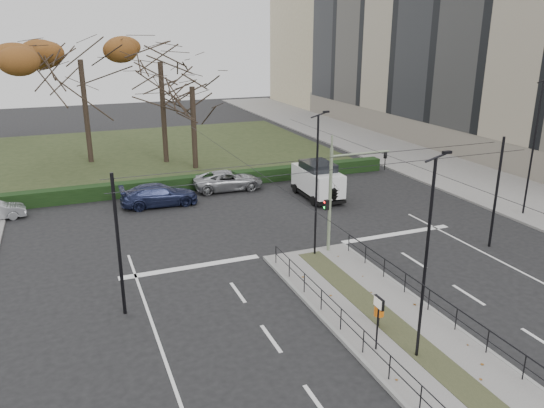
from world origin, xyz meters
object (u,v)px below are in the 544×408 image
at_px(streetlamp_median_near, 426,259).
at_px(streetlamp_sidewalk, 533,147).
at_px(litter_bin, 379,310).
at_px(bare_tree_near, 192,93).
at_px(streetlamp_median_far, 317,184).
at_px(rust_tree, 80,60).
at_px(info_panel, 378,309).
at_px(parked_car_fourth, 228,180).
at_px(white_van, 318,179).
at_px(bare_tree_center, 161,69).
at_px(parked_car_third, 159,195).
at_px(traffic_light, 336,191).

height_order(streetlamp_median_near, streetlamp_sidewalk, streetlamp_sidewalk).
bearing_deg(litter_bin, bare_tree_near, 91.02).
xyz_separation_m(streetlamp_median_far, rust_tree, (-9.33, 25.62, 4.93)).
xyz_separation_m(litter_bin, rust_tree, (-8.51, 32.86, 7.94)).
bearing_deg(streetlamp_sidewalk, info_panel, -150.70).
bearing_deg(rust_tree, parked_car_fourth, -54.78).
height_order(white_van, bare_tree_center, bare_tree_center).
distance_m(parked_car_fourth, white_van, 6.67).
height_order(white_van, bare_tree_near, bare_tree_near).
bearing_deg(streetlamp_median_near, info_panel, 142.64).
bearing_deg(parked_car_fourth, white_van, -125.98).
height_order(streetlamp_median_far, bare_tree_center, bare_tree_center).
bearing_deg(info_panel, white_van, 70.08).
bearing_deg(streetlamp_median_far, parked_car_third, 117.51).
distance_m(parked_car_third, rust_tree, 16.73).
bearing_deg(parked_car_third, litter_bin, -162.94).
distance_m(traffic_light, litter_bin, 8.07).
bearing_deg(streetlamp_median_far, streetlamp_sidewalk, 3.28).
height_order(streetlamp_median_far, parked_car_third, streetlamp_median_far).
height_order(streetlamp_median_near, parked_car_fourth, streetlamp_median_near).
height_order(traffic_light, streetlamp_sidewalk, streetlamp_sidewalk).
bearing_deg(streetlamp_median_far, litter_bin, -96.45).
distance_m(streetlamp_sidewalk, bare_tree_near, 25.29).
xyz_separation_m(white_van, rust_tree, (-13.94, 16.60, 7.48)).
distance_m(streetlamp_median_near, streetlamp_sidewalk, 18.74).
xyz_separation_m(info_panel, streetlamp_median_near, (1.15, -0.88, 2.11)).
relative_size(parked_car_third, white_van, 1.04).
bearing_deg(rust_tree, bare_tree_near, -34.61).
relative_size(streetlamp_median_far, rust_tree, 0.64).
relative_size(traffic_light, streetlamp_median_near, 0.74).
relative_size(traffic_light, rust_tree, 0.48).
xyz_separation_m(info_panel, rust_tree, (-7.57, 34.18, 7.01)).
xyz_separation_m(traffic_light, rust_tree, (-10.51, 25.44, 5.48)).
bearing_deg(streetlamp_median_far, bare_tree_near, 93.71).
distance_m(traffic_light, parked_car_third, 13.49).
bearing_deg(parked_car_third, streetlamp_median_far, -150.77).
height_order(info_panel, bare_tree_center, bare_tree_center).
height_order(traffic_light, rust_tree, rust_tree).
relative_size(streetlamp_sidewalk, bare_tree_center, 0.74).
relative_size(parked_car_fourth, white_van, 1.05).
xyz_separation_m(litter_bin, parked_car_fourth, (0.26, 20.44, -0.15)).
relative_size(rust_tree, bare_tree_center, 1.01).
bearing_deg(white_van, rust_tree, 130.03).
bearing_deg(bare_tree_near, streetlamp_median_near, -88.66).
bearing_deg(bare_tree_near, parked_car_third, -117.91).
height_order(streetlamp_sidewalk, parked_car_third, streetlamp_sidewalk).
distance_m(streetlamp_median_far, white_van, 10.45).
bearing_deg(rust_tree, parked_car_third, -76.54).
xyz_separation_m(rust_tree, bare_tree_near, (8.03, -5.54, -2.49)).
distance_m(streetlamp_median_near, parked_car_third, 21.70).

